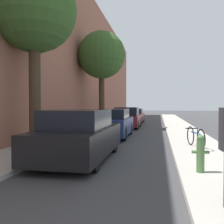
{
  "coord_description": "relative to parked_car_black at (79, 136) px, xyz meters",
  "views": [
    {
      "loc": [
        1.44,
        0.49,
        1.65
      ],
      "look_at": [
        -0.56,
        11.18,
        1.35
      ],
      "focal_mm": 40.36,
      "sensor_mm": 36.0,
      "label": 1
    }
  ],
  "objects": [
    {
      "name": "parked_car_navy",
      "position": [
        0.01,
        5.41,
        -0.02
      ],
      "size": [
        1.76,
        4.09,
        1.45
      ],
      "color": "black",
      "rests_on": "ground"
    },
    {
      "name": "parked_car_red",
      "position": [
        0.12,
        16.0,
        -0.07
      ],
      "size": [
        1.68,
        4.09,
        1.33
      ],
      "color": "black",
      "rests_on": "ground"
    },
    {
      "name": "parked_car_maroon",
      "position": [
        0.13,
        10.75,
        -0.01
      ],
      "size": [
        1.76,
        3.94,
        1.49
      ],
      "color": "black",
      "rests_on": "ground"
    },
    {
      "name": "bicycle",
      "position": [
        3.67,
        2.2,
        -0.23
      ],
      "size": [
        0.52,
        1.73,
        0.72
      ],
      "rotation": [
        0.0,
        0.0,
        0.22
      ],
      "color": "black",
      "rests_on": "sidewalk_right"
    },
    {
      "name": "sidewalk_left",
      "position": [
        -1.97,
        8.25,
        -0.66
      ],
      "size": [
        2.0,
        52.0,
        0.12
      ],
      "color": "#ADA89E",
      "rests_on": "ground"
    },
    {
      "name": "ground_plane",
      "position": [
        0.93,
        8.25,
        -0.72
      ],
      "size": [
        120.0,
        120.0,
        0.0
      ],
      "primitive_type": "plane",
      "color": "#3D3D3F"
    },
    {
      "name": "building_facade_left",
      "position": [
        -3.32,
        8.25,
        4.51
      ],
      "size": [
        0.7,
        52.0,
        10.45
      ],
      "color": "#9E604C",
      "rests_on": "ground"
    },
    {
      "name": "fire_hydrant",
      "position": [
        3.3,
        -1.31,
        -0.16
      ],
      "size": [
        0.38,
        0.18,
        0.86
      ],
      "color": "#47703D",
      "rests_on": "sidewalk_right"
    },
    {
      "name": "parked_car_black",
      "position": [
        0.0,
        0.0,
        0.0
      ],
      "size": [
        1.83,
        4.31,
        1.51
      ],
      "color": "black",
      "rests_on": "ground"
    },
    {
      "name": "street_tree_far",
      "position": [
        -1.48,
        9.47,
        4.28
      ],
      "size": [
        3.21,
        3.21,
        6.53
      ],
      "color": "#423323",
      "rests_on": "sidewalk_left"
    },
    {
      "name": "sidewalk_right",
      "position": [
        3.83,
        8.25,
        -0.66
      ],
      "size": [
        2.0,
        52.0,
        0.12
      ],
      "color": "#ADA89E",
      "rests_on": "ground"
    },
    {
      "name": "street_tree_near",
      "position": [
        -2.13,
        1.34,
        4.36
      ],
      "size": [
        3.12,
        3.12,
        6.58
      ],
      "color": "#423323",
      "rests_on": "sidewalk_left"
    }
  ]
}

